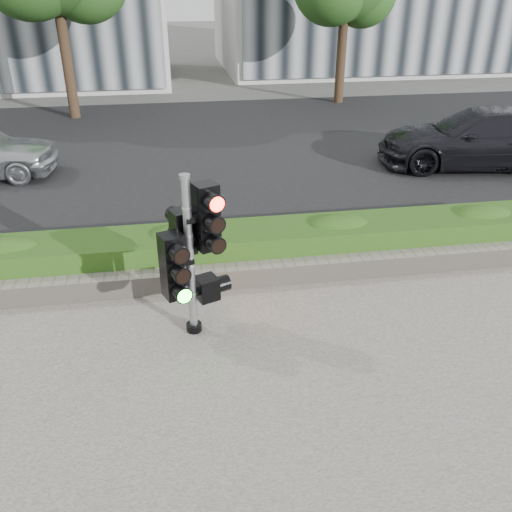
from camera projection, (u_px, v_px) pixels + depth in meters
name	position (u px, v px, depth m)	size (l,w,h in m)	color
ground	(284.00, 355.00, 7.22)	(120.00, 120.00, 0.00)	#51514C
road	(214.00, 147.00, 15.98)	(60.00, 13.00, 0.02)	black
curb	(248.00, 248.00, 9.95)	(60.00, 0.25, 0.12)	gray
stone_wall	(260.00, 274.00, 8.79)	(12.00, 0.32, 0.34)	gray
hedge	(253.00, 247.00, 9.29)	(12.00, 1.00, 0.68)	#4E8328
traffic_signal	(190.00, 248.00, 7.14)	(0.84, 0.74, 2.31)	black
car_dark	(480.00, 138.00, 14.01)	(2.08, 5.13, 1.49)	black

